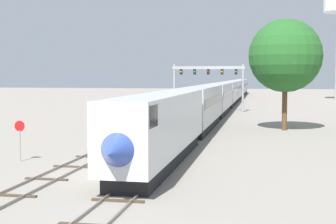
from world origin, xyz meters
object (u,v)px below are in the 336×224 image
object	(u,v)px
signal_gantry	(208,77)
stop_sign	(20,135)
passenger_train	(228,93)
trackside_tree_left	(285,56)

from	to	relation	value
signal_gantry	stop_sign	world-z (taller)	signal_gantry
passenger_train	signal_gantry	bearing A→B (deg)	-97.74
passenger_train	stop_sign	bearing A→B (deg)	-98.46
signal_gantry	trackside_tree_left	world-z (taller)	trackside_tree_left
passenger_train	trackside_tree_left	distance (m)	44.59
signal_gantry	passenger_train	bearing A→B (deg)	82.26
signal_gantry	stop_sign	bearing A→B (deg)	-98.69
signal_gantry	trackside_tree_left	distance (m)	29.16
stop_sign	trackside_tree_left	xyz separation A→B (m)	(19.14, 23.96, 6.32)
signal_gantry	stop_sign	distance (m)	51.45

